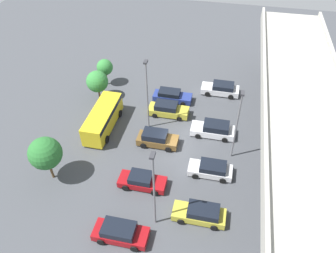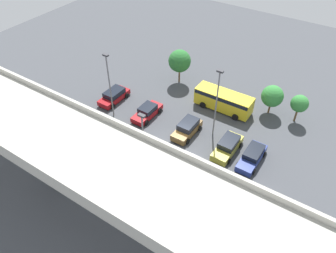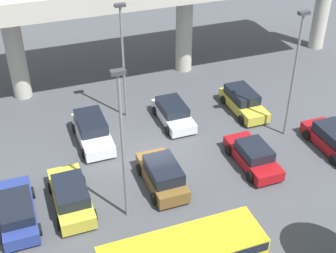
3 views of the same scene
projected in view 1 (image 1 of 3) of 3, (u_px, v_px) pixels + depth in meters
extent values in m
plane|color=#424449|center=(175.00, 147.00, 35.72)|extent=(85.59, 85.59, 0.00)
cube|color=#ADAAA0|center=(304.00, 108.00, 28.99)|extent=(39.94, 7.46, 0.90)
cube|color=#ADAAA0|center=(265.00, 96.00, 29.07)|extent=(39.94, 0.30, 0.55)
cylinder|color=#ADAAA0|center=(283.00, 44.00, 46.21)|extent=(1.35, 1.35, 6.97)
cylinder|color=#ADAAA0|center=(289.00, 99.00, 36.47)|extent=(1.35, 1.35, 6.97)
cylinder|color=#ADAAA0|center=(299.00, 195.00, 26.74)|extent=(1.35, 1.35, 6.97)
cube|color=silver|center=(220.00, 90.00, 42.85)|extent=(1.93, 4.86, 0.76)
cube|color=black|center=(223.00, 86.00, 42.34)|extent=(1.78, 2.69, 0.60)
cylinder|color=black|center=(207.00, 94.00, 42.51)|extent=(0.22, 0.68, 0.68)
cylinder|color=black|center=(209.00, 86.00, 43.96)|extent=(0.22, 0.68, 0.68)
cylinder|color=black|center=(231.00, 97.00, 42.04)|extent=(0.22, 0.68, 0.68)
cylinder|color=black|center=(232.00, 88.00, 43.49)|extent=(0.22, 0.68, 0.68)
cube|color=navy|center=(173.00, 97.00, 41.71)|extent=(1.76, 4.86, 0.72)
cube|color=black|center=(169.00, 93.00, 41.35)|extent=(1.62, 2.68, 0.57)
cylinder|color=black|center=(185.00, 96.00, 42.28)|extent=(0.22, 0.64, 0.64)
cylinder|color=black|center=(183.00, 104.00, 40.96)|extent=(0.22, 0.64, 0.64)
cylinder|color=black|center=(163.00, 93.00, 42.75)|extent=(0.22, 0.64, 0.64)
cylinder|color=black|center=(159.00, 101.00, 41.43)|extent=(0.22, 0.64, 0.64)
cube|color=gold|center=(169.00, 111.00, 39.60)|extent=(1.84, 4.84, 0.78)
cube|color=black|center=(166.00, 106.00, 39.16)|extent=(1.69, 2.64, 0.67)
cylinder|color=black|center=(182.00, 109.00, 40.22)|extent=(0.22, 0.61, 0.61)
cylinder|color=black|center=(179.00, 119.00, 38.84)|extent=(0.22, 0.61, 0.61)
cylinder|color=black|center=(158.00, 106.00, 40.69)|extent=(0.22, 0.61, 0.61)
cylinder|color=black|center=(155.00, 116.00, 39.31)|extent=(0.22, 0.61, 0.61)
cube|color=silver|center=(212.00, 131.00, 36.92)|extent=(1.91, 4.83, 0.77)
cube|color=black|center=(216.00, 126.00, 36.36)|extent=(1.76, 2.83, 0.72)
cylinder|color=black|center=(198.00, 136.00, 36.60)|extent=(0.22, 0.63, 0.63)
cylinder|color=black|center=(200.00, 125.00, 38.02)|extent=(0.22, 0.63, 0.63)
cylinder|color=black|center=(225.00, 140.00, 36.13)|extent=(0.22, 0.63, 0.63)
cylinder|color=black|center=(226.00, 128.00, 37.56)|extent=(0.22, 0.63, 0.63)
cube|color=brown|center=(158.00, 140.00, 35.74)|extent=(1.83, 4.44, 0.77)
cube|color=black|center=(155.00, 135.00, 35.29)|extent=(1.69, 2.62, 0.72)
cylinder|color=black|center=(172.00, 138.00, 36.37)|extent=(0.22, 0.68, 0.68)
cylinder|color=black|center=(168.00, 150.00, 35.00)|extent=(0.22, 0.68, 0.68)
cylinder|color=black|center=(148.00, 134.00, 36.80)|extent=(0.22, 0.68, 0.68)
cylinder|color=black|center=(143.00, 146.00, 35.42)|extent=(0.22, 0.68, 0.68)
cube|color=silver|center=(210.00, 170.00, 32.63)|extent=(1.81, 4.36, 0.65)
cube|color=black|center=(213.00, 166.00, 32.18)|extent=(1.67, 2.59, 0.58)
cylinder|color=black|center=(195.00, 176.00, 32.28)|extent=(0.22, 0.63, 0.63)
cylinder|color=black|center=(198.00, 163.00, 33.64)|extent=(0.22, 0.63, 0.63)
cylinder|color=black|center=(223.00, 181.00, 31.86)|extent=(0.22, 0.63, 0.63)
cylinder|color=black|center=(224.00, 167.00, 33.22)|extent=(0.22, 0.63, 0.63)
cube|color=maroon|center=(142.00, 182.00, 31.50)|extent=(1.79, 4.59, 0.65)
cube|color=black|center=(141.00, 177.00, 31.10)|extent=(1.64, 2.18, 0.62)
cylinder|color=black|center=(159.00, 178.00, 32.06)|extent=(0.22, 0.70, 0.70)
cylinder|color=black|center=(155.00, 193.00, 30.72)|extent=(0.22, 0.70, 0.70)
cylinder|color=black|center=(131.00, 174.00, 32.50)|extent=(0.22, 0.70, 0.70)
cylinder|color=black|center=(126.00, 188.00, 31.16)|extent=(0.22, 0.70, 0.70)
cube|color=gold|center=(199.00, 215.00, 28.78)|extent=(1.77, 4.67, 0.69)
cube|color=black|center=(203.00, 211.00, 28.28)|extent=(1.63, 2.74, 0.67)
cylinder|color=black|center=(181.00, 222.00, 28.48)|extent=(0.22, 0.63, 0.63)
cylinder|color=black|center=(184.00, 205.00, 29.81)|extent=(0.22, 0.63, 0.63)
cylinder|color=black|center=(214.00, 228.00, 28.03)|extent=(0.22, 0.63, 0.63)
cylinder|color=black|center=(216.00, 210.00, 29.36)|extent=(0.22, 0.63, 0.63)
cube|color=maroon|center=(121.00, 234.00, 27.38)|extent=(1.87, 4.64, 0.68)
cube|color=black|center=(119.00, 229.00, 26.95)|extent=(1.72, 2.75, 0.67)
cylinder|color=black|center=(141.00, 228.00, 27.98)|extent=(0.22, 0.66, 0.66)
cylinder|color=black|center=(134.00, 249.00, 26.58)|extent=(0.22, 0.66, 0.66)
cylinder|color=black|center=(109.00, 222.00, 28.43)|extent=(0.22, 0.66, 0.66)
cylinder|color=black|center=(101.00, 242.00, 27.03)|extent=(0.22, 0.66, 0.66)
cube|color=gold|center=(103.00, 118.00, 37.30)|extent=(7.39, 2.30, 2.24)
cube|color=black|center=(102.00, 113.00, 36.77)|extent=(7.24, 2.34, 0.49)
cylinder|color=black|center=(101.00, 111.00, 39.77)|extent=(0.85, 0.29, 0.85)
cylinder|color=black|center=(120.00, 114.00, 39.41)|extent=(0.85, 0.29, 0.85)
cylinder|color=black|center=(87.00, 136.00, 36.42)|extent=(0.85, 0.29, 0.85)
cylinder|color=black|center=(107.00, 139.00, 36.06)|extent=(0.85, 0.29, 0.85)
cylinder|color=slate|center=(154.00, 193.00, 26.01)|extent=(0.16, 0.16, 8.43)
cube|color=#333338|center=(152.00, 155.00, 23.15)|extent=(0.70, 0.35, 0.20)
cylinder|color=slate|center=(147.00, 97.00, 35.46)|extent=(0.16, 0.16, 8.52)
cube|color=#333338|center=(146.00, 62.00, 32.56)|extent=(0.70, 0.35, 0.20)
cylinder|color=slate|center=(236.00, 128.00, 32.09)|extent=(0.16, 0.16, 8.07)
cube|color=#333338|center=(243.00, 93.00, 29.35)|extent=(0.70, 0.35, 0.20)
cylinder|color=brown|center=(106.00, 79.00, 44.29)|extent=(0.24, 0.24, 1.75)
sphere|color=#337F38|center=(105.00, 67.00, 43.11)|extent=(2.12, 2.12, 2.12)
cylinder|color=brown|center=(99.00, 94.00, 41.97)|extent=(0.24, 0.24, 1.42)
sphere|color=#337F38|center=(97.00, 81.00, 40.73)|extent=(2.72, 2.72, 2.72)
cylinder|color=brown|center=(51.00, 170.00, 31.94)|extent=(0.24, 0.24, 2.06)
sphere|color=#286B2D|center=(45.00, 153.00, 30.37)|extent=(3.14, 3.14, 3.14)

